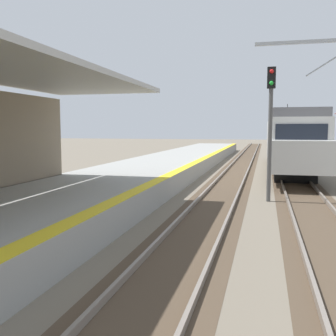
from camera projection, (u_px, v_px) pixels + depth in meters
name	position (u px, v px, depth m)	size (l,w,h in m)	color
station_platform	(79.00, 199.00, 13.31)	(5.00, 80.00, 0.91)	#999993
track_pair_nearest_platform	(220.00, 196.00, 16.14)	(2.34, 120.00, 0.16)	#4C3D2D
track_pair_middle	(306.00, 200.00, 15.32)	(2.34, 120.00, 0.16)	#4C3D2D
approaching_train	(290.00, 139.00, 26.39)	(2.93, 19.60, 4.76)	silver
rail_signal_post	(270.00, 120.00, 14.96)	(0.32, 0.34, 5.20)	#4C4C4C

